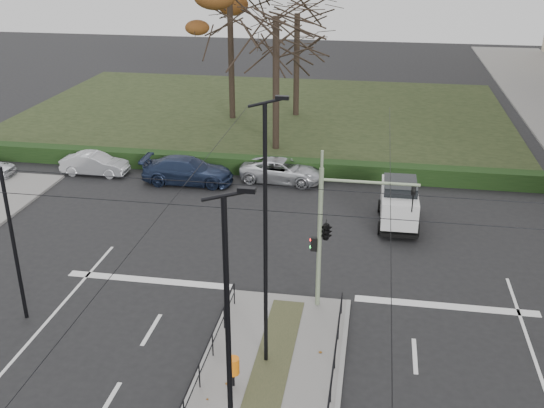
{
  "coord_description": "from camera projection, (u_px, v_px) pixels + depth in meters",
  "views": [
    {
      "loc": [
        2.86,
        -16.44,
        13.33
      ],
      "look_at": [
        -1.28,
        8.14,
        2.62
      ],
      "focal_mm": 42.0,
      "sensor_mm": 36.0,
      "label": 1
    }
  ],
  "objects": [
    {
      "name": "parked_car_fourth",
      "position": [
        282.0,
        170.0,
        36.6
      ],
      "size": [
        4.93,
        2.58,
        1.32
      ],
      "primitive_type": "imported",
      "rotation": [
        0.0,
        0.0,
        1.49
      ],
      "color": "#B6B8BE",
      "rests_on": "ground"
    },
    {
      "name": "catenary",
      "position": [
        278.0,
        262.0,
        20.71
      ],
      "size": [
        20.0,
        34.0,
        6.0
      ],
      "color": "black",
      "rests_on": "ground"
    },
    {
      "name": "park",
      "position": [
        263.0,
        113.0,
        50.48
      ],
      "size": [
        38.0,
        26.0,
        0.1
      ],
      "primitive_type": "cube",
      "color": "black",
      "rests_on": "ground"
    },
    {
      "name": "parked_car_second",
      "position": [
        95.0,
        164.0,
        37.67
      ],
      "size": [
        3.97,
        1.4,
        1.3
      ],
      "primitive_type": "imported",
      "rotation": [
        0.0,
        0.0,
        1.57
      ],
      "color": "#B6B8BE",
      "rests_on": "ground"
    },
    {
      "name": "traffic_light",
      "position": [
        329.0,
        229.0,
        23.12
      ],
      "size": [
        3.78,
        2.14,
        5.57
      ],
      "color": "gray",
      "rests_on": "median_island"
    },
    {
      "name": "streetlamp_median_near",
      "position": [
        230.0,
        361.0,
        14.19
      ],
      "size": [
        0.72,
        0.15,
        8.57
      ],
      "color": "black",
      "rests_on": "median_island"
    },
    {
      "name": "streetlamp_median_far",
      "position": [
        266.0,
        237.0,
        19.47
      ],
      "size": [
        0.75,
        0.15,
        8.99
      ],
      "color": "black",
      "rests_on": "median_island"
    },
    {
      "name": "bare_tree_center",
      "position": [
        297.0,
        21.0,
        47.08
      ],
      "size": [
        6.61,
        6.61,
        10.2
      ],
      "color": "black",
      "rests_on": "park"
    },
    {
      "name": "parked_car_third",
      "position": [
        188.0,
        170.0,
        36.33
      ],
      "size": [
        5.25,
        2.23,
        1.51
      ],
      "primitive_type": "imported",
      "rotation": [
        0.0,
        0.0,
        1.59
      ],
      "color": "#1C2742",
      "rests_on": "ground"
    },
    {
      "name": "bare_tree_near",
      "position": [
        276.0,
        26.0,
        39.09
      ],
      "size": [
        7.95,
        7.95,
        11.26
      ],
      "color": "black",
      "rests_on": "park"
    },
    {
      "name": "white_van",
      "position": [
        399.0,
        202.0,
        31.04
      ],
      "size": [
        1.96,
        4.15,
        2.25
      ],
      "color": "silver",
      "rests_on": "ground"
    },
    {
      "name": "hedge",
      "position": [
        224.0,
        164.0,
        38.17
      ],
      "size": [
        38.0,
        1.0,
        1.0
      ],
      "primitive_type": "cube",
      "color": "black",
      "rests_on": "ground"
    },
    {
      "name": "litter_bin",
      "position": [
        233.0,
        366.0,
        19.78
      ],
      "size": [
        0.4,
        0.4,
        1.03
      ],
      "color": "black",
      "rests_on": "median_island"
    },
    {
      "name": "ground",
      "position": [
        269.0,
        378.0,
        20.59
      ],
      "size": [
        140.0,
        140.0,
        0.0
      ],
      "primitive_type": "plane",
      "color": "black",
      "rests_on": "ground"
    }
  ]
}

